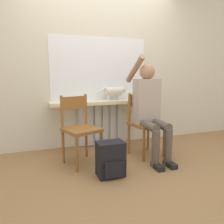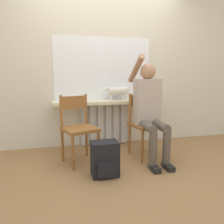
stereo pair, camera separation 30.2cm
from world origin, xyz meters
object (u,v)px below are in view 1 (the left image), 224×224
object	(u,v)px
chair_left	(80,128)
backpack	(111,159)
chair_right	(145,123)
cat	(115,91)
person	(150,106)

from	to	relation	value
chair_left	backpack	world-z (taller)	chair_left
chair_left	chair_right	world-z (taller)	same
cat	backpack	size ratio (longest dim) A/B	1.21
chair_right	cat	world-z (taller)	cat
cat	chair_left	bearing A→B (deg)	-139.94
cat	backpack	bearing A→B (deg)	-112.62
chair_right	cat	distance (m)	0.75
chair_left	chair_right	distance (m)	0.93
chair_left	cat	xyz separation A→B (m)	(0.69, 0.58, 0.42)
chair_left	backpack	xyz separation A→B (m)	(0.25, -0.49, -0.27)
chair_left	chair_right	xyz separation A→B (m)	(0.93, 0.00, 0.00)
chair_right	chair_left	bearing A→B (deg)	170.55
chair_right	backpack	xyz separation A→B (m)	(-0.69, -0.49, -0.27)
chair_right	person	size ratio (longest dim) A/B	0.63
chair_left	backpack	bearing A→B (deg)	-82.28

